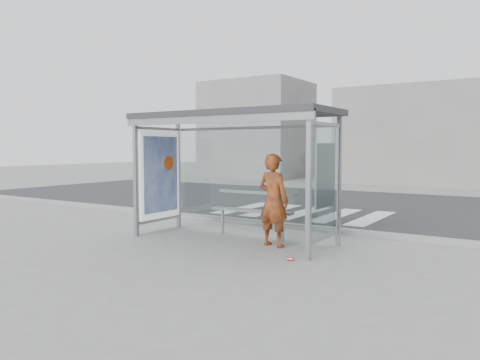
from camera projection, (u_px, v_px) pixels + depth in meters
name	position (u px, v px, depth m)	size (l,w,h in m)	color
ground	(232.00, 241.00, 9.55)	(80.00, 80.00, 0.00)	slate
road	(349.00, 205.00, 15.44)	(30.00, 10.00, 0.01)	#262628
curb	(277.00, 225.00, 11.19)	(30.00, 0.18, 0.12)	gray
crosswalk	(303.00, 213.00, 13.61)	(4.55, 3.00, 0.00)	silver
bus_shelter	(219.00, 144.00, 9.67)	(4.25, 1.65, 2.62)	gray
building_left	(257.00, 130.00, 29.85)	(6.00, 5.00, 6.00)	slate
building_center	(421.00, 136.00, 24.52)	(8.00, 5.00, 5.00)	slate
person	(273.00, 200.00, 8.96)	(0.65, 0.43, 1.79)	orange
bench	(252.00, 211.00, 9.84)	(1.89, 0.33, 0.98)	gray
soda_can	(290.00, 259.00, 7.85)	(0.06, 0.06, 0.11)	#D13D49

